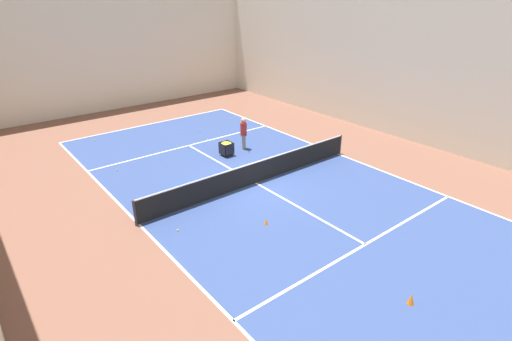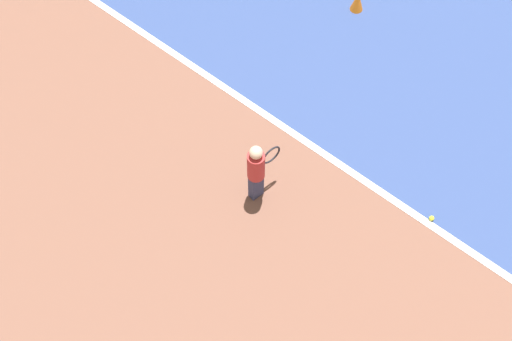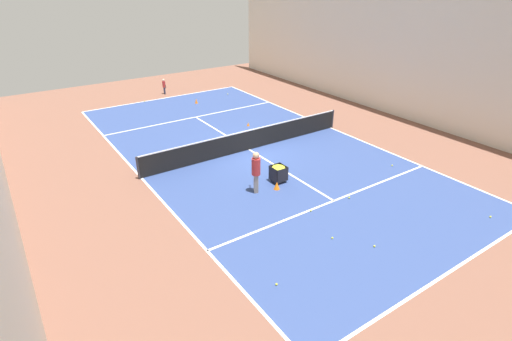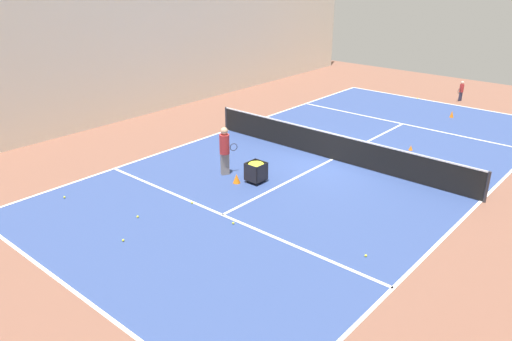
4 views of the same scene
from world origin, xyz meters
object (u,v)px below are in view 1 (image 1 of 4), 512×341
Objects in this scene: coach_at_net at (244,131)px; ball_cart at (226,146)px; training_cone_1 at (228,148)px; tennis_net at (256,172)px; training_cone_0 at (411,299)px.

coach_at_net is 1.41m from ball_cart.
coach_at_net reaches higher than training_cone_1.
coach_at_net reaches higher than tennis_net.
ball_cart is 0.77m from training_cone_1.
tennis_net is at bearing 81.22° from training_cone_0.
coach_at_net is at bearing 74.41° from training_cone_0.
ball_cart is 2.21× the size of training_cone_0.
ball_cart is at bearing -132.13° from training_cone_1.
tennis_net reaches higher than ball_cart.
ball_cart is (-1.30, -0.20, -0.49)m from coach_at_net.
coach_at_net is at bearing 60.50° from tennis_net.
tennis_net is 4.31m from training_cone_1.
training_cone_0 is at bearing -101.68° from training_cone_1.
coach_at_net is 2.40× the size of ball_cart.
ball_cart is at bearing -53.19° from coach_at_net.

